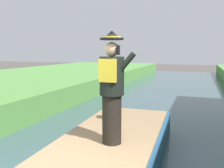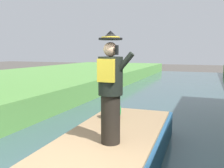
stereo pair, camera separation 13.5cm
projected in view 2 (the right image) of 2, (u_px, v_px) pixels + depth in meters
name	position (u px, v px, depth m)	size (l,w,h in m)	color
boat	(114.00, 147.00, 4.66)	(1.96, 4.27, 0.61)	#23517A
person_pirate	(111.00, 88.00, 3.93)	(0.61, 0.42, 1.85)	black
parrot_plush	(113.00, 109.00, 5.45)	(0.36, 0.35, 0.57)	red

